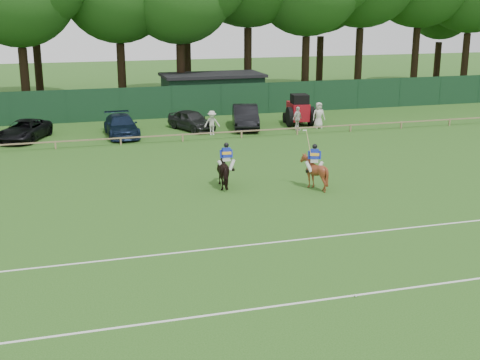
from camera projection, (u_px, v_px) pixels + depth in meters
name	position (u px, v px, depth m)	size (l,w,h in m)	color
ground	(249.00, 235.00, 24.91)	(160.00, 160.00, 0.00)	#1E4C14
horse_dark	(226.00, 171.00, 31.25)	(0.90, 1.97, 1.67)	black
horse_chestnut	(314.00, 172.00, 31.00)	(1.34, 1.50, 1.66)	maroon
suv_black	(25.00, 130.00, 42.02)	(2.20, 4.77, 1.33)	black
sedan_navy	(121.00, 126.00, 43.26)	(2.00, 4.92, 1.43)	#101C33
hatch_grey	(191.00, 120.00, 45.41)	(1.68, 4.17, 1.42)	#28292A
estate_black	(245.00, 117.00, 46.06)	(1.75, 5.02, 1.65)	black
spectator_left	(212.00, 123.00, 43.72)	(1.07, 0.61, 1.65)	beige
spectator_mid	(297.00, 119.00, 45.21)	(0.99, 0.41, 1.69)	beige
spectator_right	(319.00, 115.00, 46.05)	(0.91, 0.59, 1.86)	silver
rider_dark	(226.00, 156.00, 31.04)	(0.94, 0.39, 1.41)	silver
rider_chestnut	(314.00, 157.00, 30.79)	(0.91, 0.75, 2.05)	silver
polo_ball	(356.00, 296.00, 19.68)	(0.09, 0.09, 0.09)	silver
pitch_lines	(280.00, 270.00, 21.67)	(60.00, 5.10, 0.01)	silver
pitch_rail	(167.00, 136.00, 41.44)	(62.10, 0.10, 0.50)	#997F5B
perimeter_fence	(146.00, 103.00, 49.55)	(92.08, 0.08, 2.50)	#14351E
utility_shed	(212.00, 91.00, 53.87)	(8.40, 4.40, 3.04)	#14331E
tree_row	(156.00, 103.00, 57.82)	(96.00, 12.00, 21.00)	#26561C
tractor	(299.00, 110.00, 47.19)	(2.14, 2.93, 2.30)	maroon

